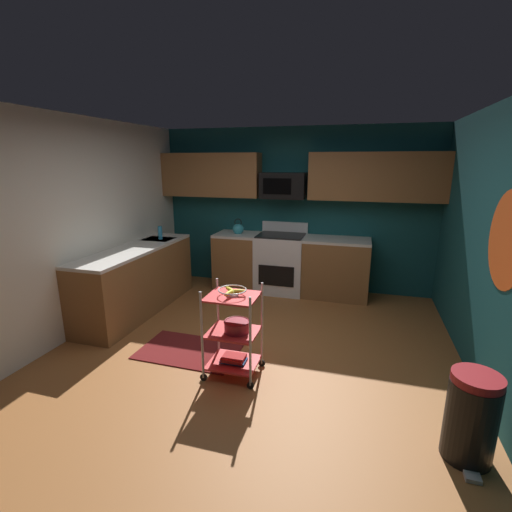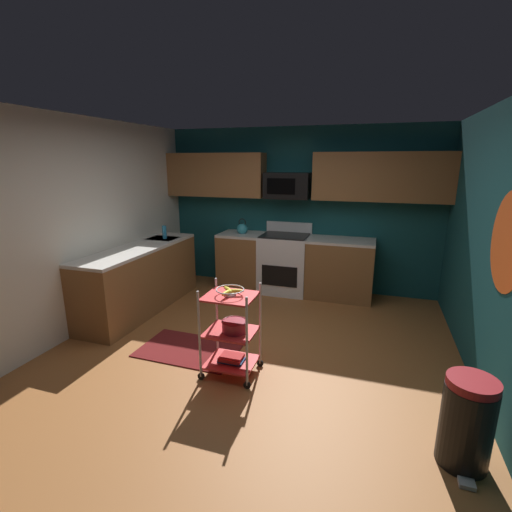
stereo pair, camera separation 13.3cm
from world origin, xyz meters
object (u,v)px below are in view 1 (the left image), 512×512
(fruit_bowl, at_px, (232,291))
(trash_can, at_px, (471,417))
(book_stack, at_px, (234,359))
(oven_range, at_px, (281,263))
(rolling_cart, at_px, (233,332))
(mixing_bowl_large, at_px, (237,326))
(dish_soap_bottle, at_px, (160,233))
(kettle, at_px, (238,229))
(microwave, at_px, (283,186))

(fruit_bowl, height_order, trash_can, fruit_bowl)
(fruit_bowl, height_order, book_stack, fruit_bowl)
(oven_range, xyz_separation_m, rolling_cart, (0.08, -2.52, -0.03))
(oven_range, relative_size, rolling_cart, 1.20)
(mixing_bowl_large, xyz_separation_m, dish_soap_bottle, (-1.83, 1.75, 0.50))
(book_stack, relative_size, kettle, 0.97)
(fruit_bowl, relative_size, dish_soap_bottle, 1.36)
(rolling_cart, xyz_separation_m, fruit_bowl, (0.00, 0.00, 0.42))
(book_stack, distance_m, trash_can, 2.05)
(kettle, xyz_separation_m, dish_soap_bottle, (-0.99, -0.77, 0.02))
(rolling_cart, relative_size, kettle, 3.47)
(microwave, xyz_separation_m, dish_soap_bottle, (-1.71, -0.87, -0.68))
(microwave, relative_size, trash_can, 1.06)
(oven_range, height_order, kettle, kettle)
(book_stack, relative_size, trash_can, 0.39)
(fruit_bowl, relative_size, trash_can, 0.41)
(microwave, height_order, rolling_cart, microwave)
(microwave, relative_size, rolling_cart, 0.77)
(dish_soap_bottle, bearing_deg, book_stack, -44.39)
(microwave, bearing_deg, rolling_cart, -88.23)
(fruit_bowl, distance_m, trash_can, 2.11)
(fruit_bowl, bearing_deg, kettle, 107.66)
(rolling_cart, height_order, fruit_bowl, rolling_cart)
(mixing_bowl_large, bearing_deg, kettle, 108.46)
(fruit_bowl, bearing_deg, oven_range, 91.83)
(kettle, bearing_deg, fruit_bowl, -72.34)
(microwave, relative_size, kettle, 2.65)
(oven_range, xyz_separation_m, dish_soap_bottle, (-1.71, -0.77, 0.54))
(book_stack, xyz_separation_m, trash_can, (1.97, -0.55, 0.17))
(oven_range, height_order, fruit_bowl, oven_range)
(oven_range, distance_m, dish_soap_bottle, 1.95)
(fruit_bowl, bearing_deg, mixing_bowl_large, -0.00)
(fruit_bowl, distance_m, mixing_bowl_large, 0.36)
(trash_can, bearing_deg, dish_soap_bottle, 148.53)
(mixing_bowl_large, distance_m, dish_soap_bottle, 2.58)
(microwave, bearing_deg, book_stack, -88.23)
(microwave, distance_m, mixing_bowl_large, 2.88)
(trash_can, bearing_deg, microwave, 122.83)
(kettle, bearing_deg, mixing_bowl_large, -71.54)
(fruit_bowl, xyz_separation_m, mixing_bowl_large, (0.04, -0.00, -0.36))
(oven_range, bearing_deg, fruit_bowl, -88.17)
(microwave, relative_size, mixing_bowl_large, 2.78)
(rolling_cart, distance_m, trash_can, 2.04)
(fruit_bowl, height_order, kettle, kettle)
(oven_range, xyz_separation_m, fruit_bowl, (0.08, -2.52, 0.40))
(kettle, distance_m, dish_soap_bottle, 1.25)
(oven_range, distance_m, book_stack, 2.54)
(mixing_bowl_large, height_order, trash_can, trash_can)
(rolling_cart, height_order, dish_soap_bottle, dish_soap_bottle)
(kettle, height_order, dish_soap_bottle, kettle)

